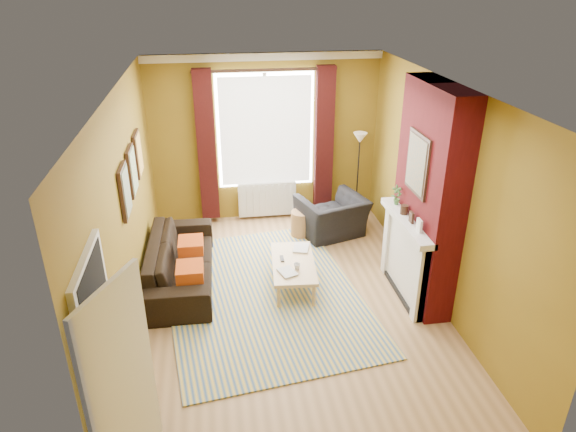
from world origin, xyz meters
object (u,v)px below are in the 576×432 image
object	(u,v)px
armchair	(332,216)
floor_lamp	(359,152)
coffee_table	(293,264)
wicker_stool	(301,224)
sofa	(181,261)

from	to	relation	value
armchair	floor_lamp	world-z (taller)	floor_lamp
armchair	floor_lamp	distance (m)	1.17
coffee_table	wicker_stool	size ratio (longest dim) A/B	2.77
sofa	armchair	world-z (taller)	armchair
coffee_table	armchair	bearing A→B (deg)	63.64
coffee_table	wicker_stool	xyz separation A→B (m)	(0.37, 1.46, -0.13)
sofa	armchair	xyz separation A→B (m)	(2.38, 1.05, 0.01)
armchair	coffee_table	bearing A→B (deg)	41.20
floor_lamp	armchair	bearing A→B (deg)	-137.45
coffee_table	sofa	bearing A→B (deg)	171.08
sofa	floor_lamp	size ratio (longest dim) A/B	1.39
sofa	wicker_stool	size ratio (longest dim) A/B	5.07
floor_lamp	wicker_stool	bearing A→B (deg)	-155.87
wicker_stool	floor_lamp	world-z (taller)	floor_lamp
sofa	floor_lamp	world-z (taller)	floor_lamp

